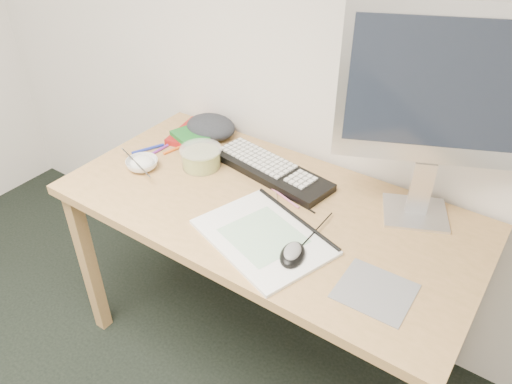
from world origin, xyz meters
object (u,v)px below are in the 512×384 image
(keyboard, at_px, (271,170))
(monitor, at_px, (443,94))
(sketchpad, at_px, (263,237))
(rice_bowl, at_px, (142,164))
(desk, at_px, (267,224))

(keyboard, distance_m, monitor, 0.66)
(sketchpad, distance_m, rice_bowl, 0.59)
(monitor, bearing_deg, sketchpad, -156.04)
(sketchpad, xyz_separation_m, monitor, (0.34, 0.38, 0.42))
(keyboard, bearing_deg, sketchpad, -51.18)
(sketchpad, height_order, keyboard, keyboard)
(desk, bearing_deg, keyboard, 119.01)
(sketchpad, distance_m, keyboard, 0.36)
(sketchpad, distance_m, monitor, 0.66)
(sketchpad, xyz_separation_m, keyboard, (-0.18, 0.31, 0.01))
(rice_bowl, bearing_deg, desk, 8.66)
(monitor, bearing_deg, rice_bowl, 173.93)
(desk, height_order, keyboard, keyboard)
(keyboard, height_order, rice_bowl, rice_bowl)
(monitor, height_order, rice_bowl, monitor)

